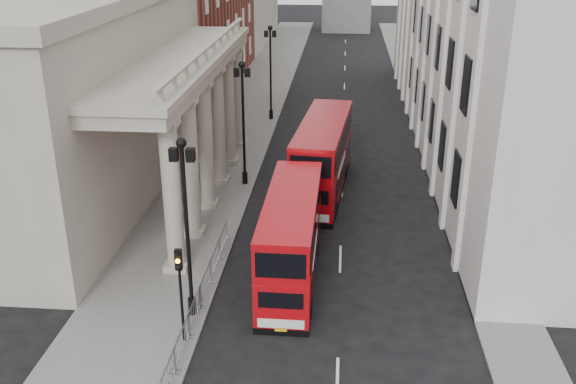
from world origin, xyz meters
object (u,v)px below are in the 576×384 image
object	(u,v)px
lamp_post_south	(186,217)
traffic_light	(180,279)
lamp_post_north	(271,66)
pedestrian_b	(189,187)
bus_far	(323,156)
bus_near	(291,236)
lamp_post_mid	(243,115)
pedestrian_a	(175,213)
pedestrian_c	(201,175)

from	to	relation	value
lamp_post_south	traffic_light	world-z (taller)	lamp_post_south
lamp_post_north	pedestrian_b	distance (m)	19.62
lamp_post_south	traffic_light	xyz separation A→B (m)	(0.10, -2.02, -1.80)
bus_far	pedestrian_b	xyz separation A→B (m)	(-8.46, -2.11, -1.60)
traffic_light	bus_near	world-z (taller)	traffic_light
lamp_post_mid	bus_far	size ratio (longest dim) A/B	0.73
lamp_post_north	pedestrian_a	world-z (taller)	lamp_post_north
lamp_post_north	pedestrian_a	bearing A→B (deg)	-97.28
lamp_post_mid	bus_near	bearing A→B (deg)	-71.10
bus_near	pedestrian_a	size ratio (longest dim) A/B	5.41
bus_far	pedestrian_b	world-z (taller)	bus_far
lamp_post_north	pedestrian_c	xyz separation A→B (m)	(-2.88, -16.78, -3.96)
lamp_post_mid	lamp_post_north	xyz separation A→B (m)	(0.00, 16.00, 0.00)
pedestrian_a	bus_near	bearing A→B (deg)	-36.98
lamp_post_south	pedestrian_a	bearing A→B (deg)	108.94
lamp_post_north	traffic_light	bearing A→B (deg)	-89.83
pedestrian_a	pedestrian_c	bearing A→B (deg)	86.26
lamp_post_south	pedestrian_b	size ratio (longest dim) A/B	5.06
pedestrian_b	bus_near	bearing A→B (deg)	130.29
traffic_light	bus_far	world-z (taller)	bus_far
lamp_post_north	bus_near	size ratio (longest dim) A/B	0.82
lamp_post_south	pedestrian_c	bearing A→B (deg)	100.70
traffic_light	bus_near	size ratio (longest dim) A/B	0.42
lamp_post_north	bus_far	world-z (taller)	lamp_post_north
lamp_post_south	lamp_post_mid	bearing A→B (deg)	90.00
traffic_light	bus_far	bearing A→B (deg)	73.22
lamp_post_south	bus_near	world-z (taller)	lamp_post_south
traffic_light	lamp_post_south	bearing A→B (deg)	92.84
pedestrian_a	pedestrian_b	bearing A→B (deg)	89.74
bus_far	lamp_post_south	bearing A→B (deg)	-104.02
bus_far	pedestrian_c	size ratio (longest dim) A/B	6.92
bus_far	lamp_post_mid	bearing A→B (deg)	176.18
pedestrian_a	lamp_post_south	bearing A→B (deg)	-73.91
lamp_post_mid	pedestrian_a	bearing A→B (deg)	-112.14
bus_near	bus_far	world-z (taller)	bus_far
bus_far	pedestrian_b	size ratio (longest dim) A/B	6.97
bus_far	pedestrian_a	bearing A→B (deg)	-136.69
bus_near	pedestrian_b	bearing A→B (deg)	128.95
lamp_post_south	pedestrian_c	world-z (taller)	lamp_post_south
lamp_post_mid	pedestrian_b	distance (m)	5.88
lamp_post_south	lamp_post_north	size ratio (longest dim) A/B	1.00
pedestrian_a	pedestrian_b	xyz separation A→B (m)	(-0.20, 4.37, -0.12)
lamp_post_south	pedestrian_b	xyz separation A→B (m)	(-3.18, 13.05, -3.97)
lamp_post_mid	pedestrian_a	world-z (taller)	lamp_post_mid
pedestrian_b	lamp_post_north	bearing A→B (deg)	-97.77
traffic_light	pedestrian_c	world-z (taller)	traffic_light
pedestrian_c	pedestrian_b	bearing A→B (deg)	-81.40
bus_far	traffic_light	bearing A→B (deg)	-101.60
lamp_post_south	bus_far	bearing A→B (deg)	70.79
bus_far	lamp_post_north	bearing A→B (deg)	112.60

